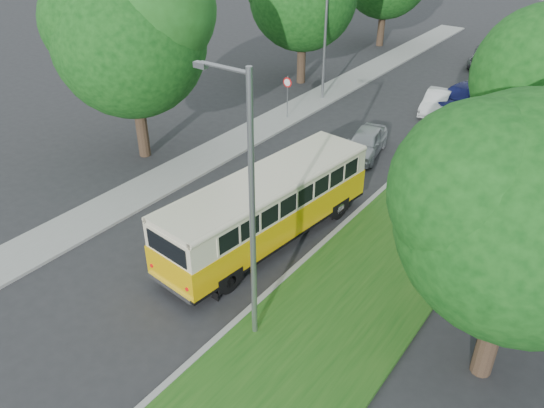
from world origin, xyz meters
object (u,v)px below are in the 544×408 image
Objects in this scene: lamppost_near at (249,207)px; car_silver at (365,142)px; car_grey at (488,57)px; lamppost_far at (324,31)px; car_white at (437,102)px; vintage_bus at (268,209)px; car_blue at (461,99)px.

lamppost_near is 2.10× the size of car_silver.
lamppost_far is at bearing -123.67° from car_grey.
vintage_bus is at bearing -99.01° from car_white.
car_grey is (-0.44, 11.16, 0.04)m from car_white.
car_silver is 1.00× the size of car_white.
car_grey reaches higher than car_silver.
car_silver reaches higher than car_white.
car_grey is (0.27, 18.81, 0.02)m from car_silver.
car_silver is 0.74× the size of car_blue.
lamppost_far reaches higher than car_grey.
car_blue is at bearing 34.29° from car_white.
car_white is 11.17m from car_grey.
car_silver is at bearing -88.52° from car_blue.
lamppost_near reaches higher than car_white.
vintage_bus reaches higher than car_grey.
lamppost_near reaches higher than vintage_bus.
car_grey is at bearing 94.87° from lamppost_near.
lamppost_near is at bearing -92.09° from car_white.
lamppost_far is at bearing -171.23° from car_white.
lamppost_near is 13.75m from car_silver.
lamppost_near is at bearing -88.34° from car_silver.
lamppost_near is at bearing -53.20° from vintage_bus.
car_white is 1.44m from car_blue.
lamppost_far reaches higher than car_silver.
lamppost_far is 1.45× the size of car_blue.
lamppost_near is 1.07× the size of lamppost_far.
car_white is (0.70, 7.65, -0.02)m from car_silver.
car_silver is at bearing 102.96° from lamppost_near.
vintage_bus is (6.46, -14.39, -2.75)m from lamppost_far.
lamppost_far is at bearing 120.28° from vintage_bus.
car_silver is at bearing -99.32° from car_grey.
lamppost_far is 8.87m from car_silver.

